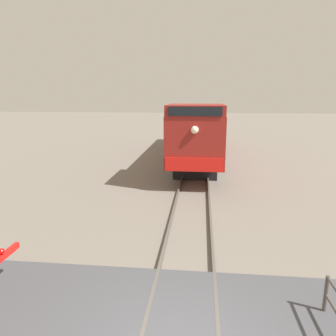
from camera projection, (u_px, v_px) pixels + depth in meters
The scene contains 1 object.
locomotive at pixel (197, 129), 22.73m from camera, with size 2.84×17.78×4.08m.
Camera 1 is at (0.31, -4.49, 4.53)m, focal length 33.80 mm.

